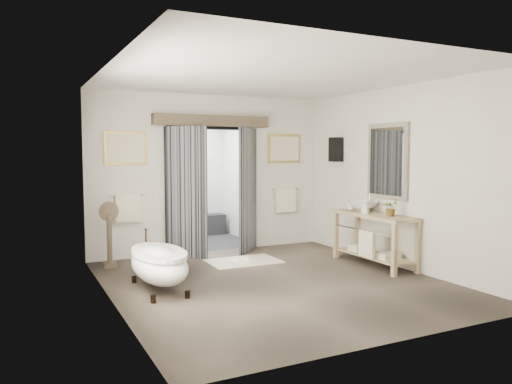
# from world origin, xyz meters

# --- Properties ---
(ground_plane) EXTENTS (5.00, 5.00, 0.00)m
(ground_plane) POSITION_xyz_m (0.00, 0.00, 0.00)
(ground_plane) COLOR brown
(room_shell) EXTENTS (4.52, 5.02, 2.91)m
(room_shell) POSITION_xyz_m (-0.04, -0.12, 1.86)
(room_shell) COLOR silver
(room_shell) RESTS_ON ground_plane
(shower_room) EXTENTS (2.22, 2.01, 2.51)m
(shower_room) POSITION_xyz_m (0.00, 3.99, 0.91)
(shower_room) COLOR black
(shower_room) RESTS_ON ground_plane
(back_wall_dressing) EXTENTS (3.82, 0.69, 2.52)m
(back_wall_dressing) POSITION_xyz_m (0.00, 2.32, 1.56)
(back_wall_dressing) COLOR black
(back_wall_dressing) RESTS_ON ground_plane
(clawfoot_tub) EXTENTS (0.67, 1.51, 0.74)m
(clawfoot_tub) POSITION_xyz_m (-1.58, 0.34, 0.36)
(clawfoot_tub) COLOR black
(clawfoot_tub) RESTS_ON ground_plane
(vanity) EXTENTS (0.57, 1.60, 0.85)m
(vanity) POSITION_xyz_m (1.95, 0.22, 0.51)
(vanity) COLOR tan
(vanity) RESTS_ON ground_plane
(pedestal_mirror) EXTENTS (0.31, 0.20, 1.06)m
(pedestal_mirror) POSITION_xyz_m (-1.94, 2.01, 0.46)
(pedestal_mirror) COLOR brown
(pedestal_mirror) RESTS_ON ground_plane
(rug) EXTENTS (1.21, 0.81, 0.01)m
(rug) POSITION_xyz_m (0.17, 1.41, 0.01)
(rug) COLOR silver
(rug) RESTS_ON ground_plane
(slippers) EXTENTS (0.35, 0.25, 0.05)m
(slippers) POSITION_xyz_m (0.07, 1.34, 0.04)
(slippers) COLOR white
(slippers) RESTS_ON rug
(basin) EXTENTS (0.57, 0.57, 0.17)m
(basin) POSITION_xyz_m (2.03, 0.59, 0.94)
(basin) COLOR white
(basin) RESTS_ON vanity
(plant) EXTENTS (0.29, 0.27, 0.28)m
(plant) POSITION_xyz_m (1.99, -0.13, 0.99)
(plant) COLOR gray
(plant) RESTS_ON vanity
(soap_bottle_a) EXTENTS (0.12, 0.12, 0.20)m
(soap_bottle_a) POSITION_xyz_m (1.85, 0.31, 0.95)
(soap_bottle_a) COLOR gray
(soap_bottle_a) RESTS_ON vanity
(soap_bottle_b) EXTENTS (0.16, 0.16, 0.18)m
(soap_bottle_b) POSITION_xyz_m (1.93, 0.81, 0.94)
(soap_bottle_b) COLOR gray
(soap_bottle_b) RESTS_ON vanity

